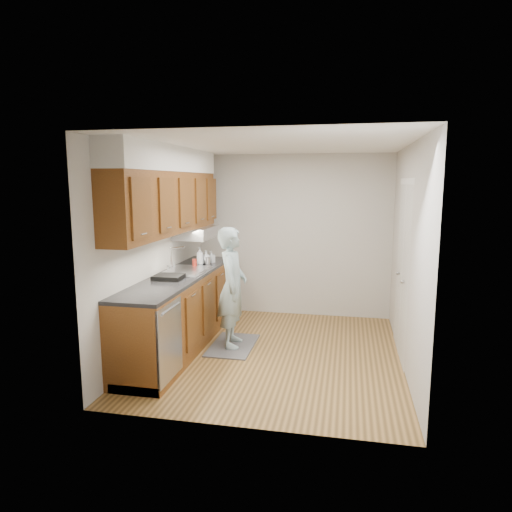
{
  "coord_description": "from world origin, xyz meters",
  "views": [
    {
      "loc": [
        0.84,
        -5.27,
        2.08
      ],
      "look_at": [
        -0.28,
        0.25,
        1.16
      ],
      "focal_mm": 32.0,
      "sensor_mm": 36.0,
      "label": 1
    }
  ],
  "objects_px": {
    "steel_can": "(208,261)",
    "dish_rack": "(168,277)",
    "soda_can": "(195,263)",
    "person": "(232,279)",
    "soap_bottle_c": "(206,257)",
    "soap_bottle_a": "(200,256)",
    "soap_bottle_b": "(211,257)"
  },
  "relations": [
    {
      "from": "soap_bottle_c",
      "to": "soda_can",
      "type": "bearing_deg",
      "value": -102.48
    },
    {
      "from": "dish_rack",
      "to": "soap_bottle_a",
      "type": "bearing_deg",
      "value": 84.87
    },
    {
      "from": "soap_bottle_a",
      "to": "soap_bottle_b",
      "type": "bearing_deg",
      "value": 66.15
    },
    {
      "from": "soap_bottle_a",
      "to": "soap_bottle_b",
      "type": "xyz_separation_m",
      "value": [
        0.1,
        0.22,
        -0.04
      ]
    },
    {
      "from": "soap_bottle_a",
      "to": "dish_rack",
      "type": "bearing_deg",
      "value": -94.39
    },
    {
      "from": "soap_bottle_b",
      "to": "steel_can",
      "type": "bearing_deg",
      "value": -85.44
    },
    {
      "from": "soda_can",
      "to": "steel_can",
      "type": "xyz_separation_m",
      "value": [
        0.14,
        0.16,
        0.0
      ]
    },
    {
      "from": "soap_bottle_c",
      "to": "steel_can",
      "type": "distance_m",
      "value": 0.16
    },
    {
      "from": "steel_can",
      "to": "soap_bottle_c",
      "type": "bearing_deg",
      "value": 118.66
    },
    {
      "from": "person",
      "to": "steel_can",
      "type": "xyz_separation_m",
      "value": [
        -0.47,
        0.51,
        0.12
      ]
    },
    {
      "from": "soap_bottle_b",
      "to": "soap_bottle_c",
      "type": "xyz_separation_m",
      "value": [
        -0.05,
        -0.09,
        0.01
      ]
    },
    {
      "from": "person",
      "to": "dish_rack",
      "type": "relative_size",
      "value": 5.14
    },
    {
      "from": "person",
      "to": "dish_rack",
      "type": "height_order",
      "value": "person"
    },
    {
      "from": "soap_bottle_b",
      "to": "soap_bottle_c",
      "type": "relative_size",
      "value": 0.9
    },
    {
      "from": "soda_can",
      "to": "person",
      "type": "bearing_deg",
      "value": -29.6
    },
    {
      "from": "steel_can",
      "to": "person",
      "type": "bearing_deg",
      "value": -46.98
    },
    {
      "from": "soda_can",
      "to": "steel_can",
      "type": "distance_m",
      "value": 0.21
    },
    {
      "from": "person",
      "to": "soap_bottle_a",
      "type": "height_order",
      "value": "person"
    },
    {
      "from": "soap_bottle_a",
      "to": "person",
      "type": "bearing_deg",
      "value": -40.7
    },
    {
      "from": "person",
      "to": "soap_bottle_b",
      "type": "relative_size",
      "value": 10.11
    },
    {
      "from": "soda_can",
      "to": "dish_rack",
      "type": "xyz_separation_m",
      "value": [
        -0.05,
        -0.8,
        -0.03
      ]
    },
    {
      "from": "soap_bottle_a",
      "to": "soap_bottle_c",
      "type": "distance_m",
      "value": 0.14
    },
    {
      "from": "steel_can",
      "to": "soda_can",
      "type": "bearing_deg",
      "value": -130.45
    },
    {
      "from": "soda_can",
      "to": "soap_bottle_b",
      "type": "bearing_deg",
      "value": 72.59
    },
    {
      "from": "person",
      "to": "steel_can",
      "type": "relative_size",
      "value": 14.98
    },
    {
      "from": "steel_can",
      "to": "dish_rack",
      "type": "distance_m",
      "value": 0.98
    },
    {
      "from": "soap_bottle_c",
      "to": "dish_rack",
      "type": "height_order",
      "value": "soap_bottle_c"
    },
    {
      "from": "soap_bottle_a",
      "to": "soda_can",
      "type": "xyz_separation_m",
      "value": [
        -0.02,
        -0.16,
        -0.07
      ]
    },
    {
      "from": "steel_can",
      "to": "dish_rack",
      "type": "height_order",
      "value": "steel_can"
    },
    {
      "from": "person",
      "to": "soap_bottle_b",
      "type": "distance_m",
      "value": 0.89
    },
    {
      "from": "soap_bottle_a",
      "to": "soap_bottle_c",
      "type": "relative_size",
      "value": 1.35
    },
    {
      "from": "soap_bottle_a",
      "to": "soap_bottle_c",
      "type": "bearing_deg",
      "value": 72.04
    }
  ]
}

